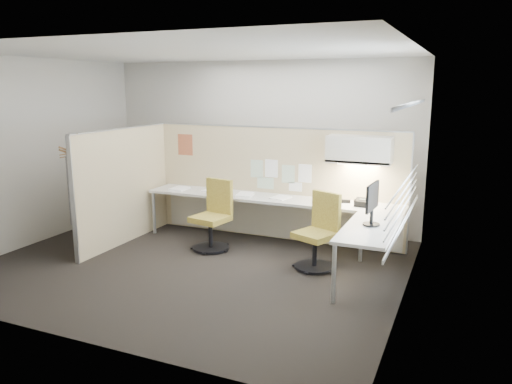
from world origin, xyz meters
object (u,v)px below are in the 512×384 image
at_px(desk, 287,210).
at_px(chair_left, 213,218).
at_px(monitor, 372,201).
at_px(phone, 362,203).
at_px(chair_right, 319,234).

xyz_separation_m(desk, chair_left, (-1.01, -0.42, -0.13)).
height_order(monitor, phone, monitor).
xyz_separation_m(desk, phone, (1.07, 0.12, 0.18)).
relative_size(chair_left, phone, 4.60).
bearing_deg(desk, chair_left, -157.59).
height_order(desk, phone, phone).
bearing_deg(phone, chair_right, -117.07).
xyz_separation_m(chair_left, chair_right, (1.66, -0.15, -0.01)).
bearing_deg(desk, phone, 6.50).
height_order(chair_left, chair_right, chair_left).
bearing_deg(monitor, desk, 63.29).
xyz_separation_m(chair_left, monitor, (2.38, -0.40, 0.55)).
xyz_separation_m(desk, monitor, (1.37, -0.82, 0.43)).
distance_m(desk, phone, 1.09).
bearing_deg(chair_right, phone, 81.57).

